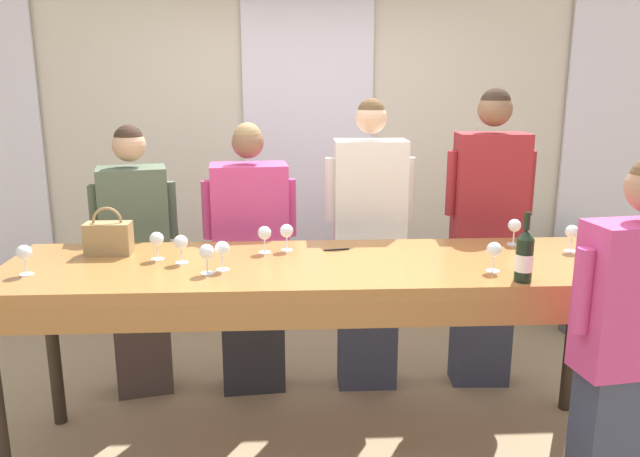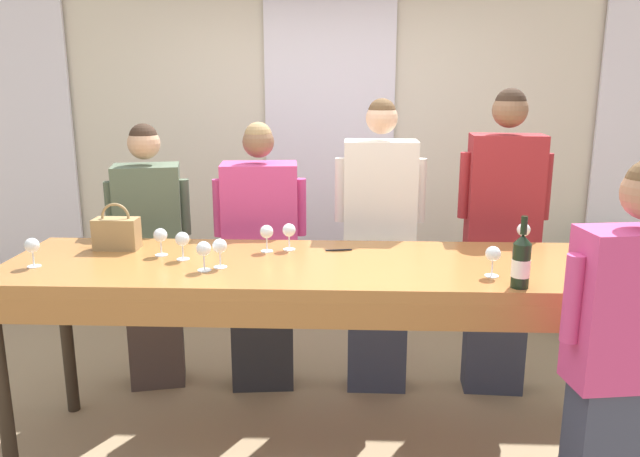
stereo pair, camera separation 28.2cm
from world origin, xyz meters
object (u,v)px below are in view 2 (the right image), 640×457
at_px(guest_pink_top, 261,260).
at_px(host_pouring, 627,367).
at_px(tasting_bar, 319,280).
at_px(wine_glass_back_left, 32,247).
at_px(guest_striped_shirt, 501,242).
at_px(potted_plant, 610,287).
at_px(wine_bottle, 521,262).
at_px(guest_cream_sweater, 379,248).
at_px(wine_glass_front_mid, 267,233).
at_px(wine_glass_center_right, 493,255).
at_px(wine_glass_front_right, 204,250).
at_px(guest_olive_jacket, 151,257).
at_px(wine_glass_back_mid, 220,247).
at_px(handbag, 117,233).
at_px(wine_glass_center_mid, 524,231).
at_px(wine_glass_back_right, 289,231).
at_px(wine_glass_near_host, 582,239).
at_px(wine_glass_front_left, 160,236).
at_px(wine_glass_center_left, 182,240).

distance_m(guest_pink_top, host_pouring, 2.15).
distance_m(tasting_bar, host_pouring, 1.40).
relative_size(wine_glass_back_left, guest_striped_shirt, 0.08).
xyz_separation_m(tasting_bar, potted_plant, (2.09, 1.52, -0.53)).
height_order(wine_bottle, guest_cream_sweater, guest_cream_sweater).
distance_m(wine_glass_front_mid, wine_glass_center_right, 1.15).
bearing_deg(wine_glass_front_right, guest_olive_jacket, 121.42).
xyz_separation_m(host_pouring, potted_plant, (0.87, 2.20, -0.42)).
bearing_deg(tasting_bar, potted_plant, 36.00).
height_order(wine_bottle, wine_glass_front_mid, wine_bottle).
bearing_deg(guest_striped_shirt, wine_glass_back_left, -160.62).
height_order(guest_olive_jacket, guest_striped_shirt, guest_striped_shirt).
height_order(wine_glass_front_right, guest_cream_sweater, guest_cream_sweater).
relative_size(wine_glass_front_mid, wine_glass_back_mid, 1.00).
xyz_separation_m(handbag, guest_cream_sweater, (1.42, 0.52, -0.21)).
xyz_separation_m(guest_striped_shirt, potted_plant, (1.02, 0.77, -0.54)).
distance_m(wine_glass_center_mid, wine_glass_back_mid, 1.59).
xyz_separation_m(handbag, wine_glass_center_right, (1.89, -0.40, 0.01)).
distance_m(wine_bottle, wine_glass_center_right, 0.18).
xyz_separation_m(wine_glass_center_mid, wine_glass_back_right, (-1.24, -0.06, 0.00)).
bearing_deg(wine_glass_near_host, guest_cream_sweater, 148.83).
xyz_separation_m(wine_glass_front_left, guest_pink_top, (0.42, 0.64, -0.31)).
bearing_deg(guest_cream_sweater, guest_pink_top, 180.00).
height_order(guest_pink_top, guest_cream_sweater, guest_cream_sweater).
distance_m(wine_glass_front_mid, guest_olive_jacket, 1.01).
distance_m(tasting_bar, wine_glass_center_mid, 1.13).
xyz_separation_m(wine_glass_front_right, wine_glass_back_right, (0.37, 0.38, 0.00)).
relative_size(wine_bottle, wine_glass_center_right, 2.23).
bearing_deg(tasting_bar, guest_pink_top, 117.75).
bearing_deg(wine_glass_near_host, wine_glass_back_left, -174.44).
bearing_deg(host_pouring, wine_glass_front_right, 163.09).
relative_size(wine_glass_front_right, wine_glass_center_left, 1.00).
bearing_deg(wine_glass_back_mid, wine_bottle, -9.84).
distance_m(wine_bottle, wine_glass_back_left, 2.27).
relative_size(guest_striped_shirt, potted_plant, 2.43).
relative_size(wine_glass_center_mid, wine_glass_near_host, 1.00).
relative_size(wine_glass_center_mid, wine_glass_back_right, 1.00).
xyz_separation_m(wine_glass_center_mid, potted_plant, (1.02, 1.22, -0.72)).
relative_size(tasting_bar, wine_bottle, 9.83).
height_order(wine_bottle, wine_glass_back_mid, wine_bottle).
relative_size(handbag, wine_glass_back_right, 1.75).
height_order(wine_glass_back_left, guest_striped_shirt, guest_striped_shirt).
height_order(wine_glass_front_left, guest_pink_top, guest_pink_top).
bearing_deg(wine_glass_back_right, guest_pink_top, 113.91).
xyz_separation_m(wine_glass_front_right, wine_glass_center_right, (1.34, -0.03, 0.00)).
relative_size(tasting_bar, wine_glass_front_mid, 21.93).
relative_size(wine_glass_center_right, guest_olive_jacket, 0.09).
xyz_separation_m(wine_glass_back_right, guest_striped_shirt, (1.24, 0.50, -0.18)).
xyz_separation_m(wine_glass_center_mid, guest_olive_jacket, (-2.15, 0.44, -0.30)).
xyz_separation_m(wine_glass_front_mid, guest_cream_sweater, (0.62, 0.54, -0.22)).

